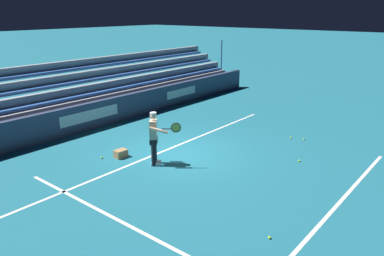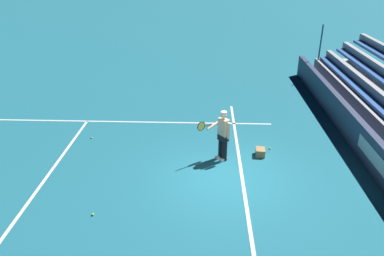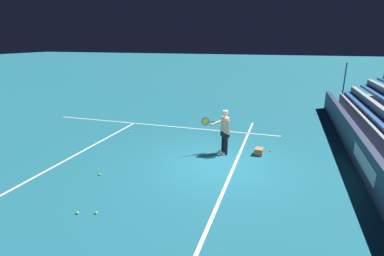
{
  "view_description": "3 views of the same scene",
  "coord_description": "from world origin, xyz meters",
  "px_view_note": "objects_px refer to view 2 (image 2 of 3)",
  "views": [
    {
      "loc": [
        8.98,
        7.97,
        4.72
      ],
      "look_at": [
        -0.58,
        0.16,
        0.8
      ],
      "focal_mm": 35.0,
      "sensor_mm": 36.0,
      "label": 1
    },
    {
      "loc": [
        -9.73,
        0.65,
        6.21
      ],
      "look_at": [
        1.32,
        1.09,
        1.07
      ],
      "focal_mm": 35.0,
      "sensor_mm": 36.0,
      "label": 2
    },
    {
      "loc": [
        -9.54,
        -1.95,
        4.26
      ],
      "look_at": [
        0.92,
        1.3,
        1.01
      ],
      "focal_mm": 28.0,
      "sensor_mm": 36.0,
      "label": 3
    }
  ],
  "objects_px": {
    "tennis_player": "(223,135)",
    "tennis_ball_on_baseline": "(270,148)",
    "tennis_ball_by_box": "(93,215)",
    "ball_box_cardboard": "(260,152)",
    "tennis_ball_far_right": "(91,138)"
  },
  "relations": [
    {
      "from": "tennis_player",
      "to": "tennis_ball_on_baseline",
      "type": "distance_m",
      "value": 2.07
    },
    {
      "from": "tennis_ball_by_box",
      "to": "ball_box_cardboard",
      "type": "bearing_deg",
      "value": -54.53
    },
    {
      "from": "tennis_player",
      "to": "tennis_ball_far_right",
      "type": "relative_size",
      "value": 25.98
    },
    {
      "from": "tennis_player",
      "to": "tennis_ball_far_right",
      "type": "bearing_deg",
      "value": 74.21
    },
    {
      "from": "tennis_ball_on_baseline",
      "to": "tennis_player",
      "type": "bearing_deg",
      "value": 114.33
    },
    {
      "from": "tennis_ball_by_box",
      "to": "tennis_ball_far_right",
      "type": "xyz_separation_m",
      "value": [
        4.46,
        1.31,
        0.0
      ]
    },
    {
      "from": "tennis_ball_by_box",
      "to": "tennis_ball_on_baseline",
      "type": "distance_m",
      "value": 6.48
    },
    {
      "from": "tennis_ball_on_baseline",
      "to": "ball_box_cardboard",
      "type": "bearing_deg",
      "value": 140.09
    },
    {
      "from": "tennis_player",
      "to": "tennis_ball_by_box",
      "type": "height_order",
      "value": "tennis_player"
    },
    {
      "from": "tennis_player",
      "to": "tennis_ball_on_baseline",
      "type": "height_order",
      "value": "tennis_player"
    },
    {
      "from": "tennis_player",
      "to": "ball_box_cardboard",
      "type": "distance_m",
      "value": 1.55
    },
    {
      "from": "tennis_player",
      "to": "tennis_ball_by_box",
      "type": "distance_m",
      "value": 4.74
    },
    {
      "from": "tennis_ball_by_box",
      "to": "tennis_ball_on_baseline",
      "type": "bearing_deg",
      "value": -53.13
    },
    {
      "from": "ball_box_cardboard",
      "to": "tennis_ball_on_baseline",
      "type": "distance_m",
      "value": 0.63
    },
    {
      "from": "ball_box_cardboard",
      "to": "tennis_ball_far_right",
      "type": "bearing_deg",
      "value": 80.17
    }
  ]
}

